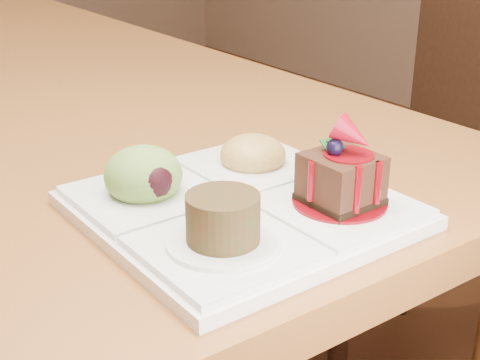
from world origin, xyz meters
TOP-DOWN VIEW (x-y plane):
  - chair_right at (0.88, -0.37)m, footprint 0.55×0.55m
  - sampler_plate at (0.12, -0.75)m, footprint 0.26×0.26m

SIDE VIEW (x-z plane):
  - chair_right at x=0.88m, z-range 0.07..1.05m
  - sampler_plate at x=0.12m, z-range 0.72..0.82m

